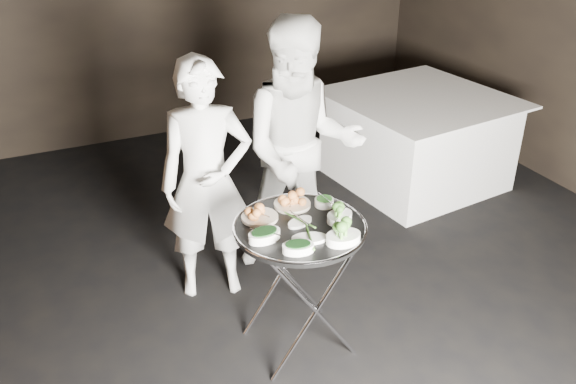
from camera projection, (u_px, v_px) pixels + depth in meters
name	position (u px, v px, depth m)	size (l,w,h in m)	color
floor	(297.00, 339.00, 3.71)	(6.00, 7.00, 0.05)	black
tray_stand	(299.00, 281.00, 3.43)	(0.55, 0.46, 0.80)	silver
serving_tray	(300.00, 227.00, 3.26)	(0.72, 0.72, 0.04)	black
potato_plate_a	(260.00, 214.00, 3.31)	(0.20, 0.20, 0.07)	beige
potato_plate_b	(292.00, 201.00, 3.44)	(0.21, 0.21, 0.08)	beige
greens_bowl	(324.00, 201.00, 3.44)	(0.11, 0.11, 0.06)	white
asparagus_plate_a	(300.00, 221.00, 3.27)	(0.18, 0.14, 0.03)	white
asparagus_plate_b	(309.00, 237.00, 3.13)	(0.21, 0.15, 0.04)	white
spinach_bowl_a	(264.00, 234.00, 3.12)	(0.19, 0.13, 0.07)	white
spinach_bowl_b	(298.00, 246.00, 3.03)	(0.18, 0.14, 0.07)	white
broccoli_bowl_a	(340.00, 216.00, 3.29)	(0.19, 0.17, 0.07)	white
broccoli_bowl_b	(343.00, 236.00, 3.10)	(0.19, 0.14, 0.08)	white
serving_utensils	(297.00, 212.00, 3.30)	(0.57, 0.40, 0.01)	silver
waiter_left	(207.00, 182.00, 3.77)	(0.58, 0.38, 1.58)	silver
waiter_right	(301.00, 149.00, 4.01)	(0.85, 0.66, 1.74)	silver
dining_table	(417.00, 139.00, 5.36)	(1.38, 1.38, 0.79)	white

